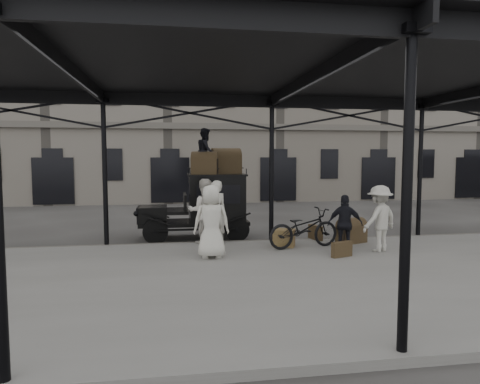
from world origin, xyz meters
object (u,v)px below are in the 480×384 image
Objects in this scene: taxi at (207,203)px; steamer_trunk_roof_near at (205,165)px; porter_left at (216,212)px; bicycle at (304,228)px; porter_official at (345,224)px; steamer_trunk_platform at (351,232)px.

steamer_trunk_roof_near reaches higher than taxi.
bicycle is at bearing 139.54° from porter_left.
porter_official is at bearing -29.15° from steamer_trunk_roof_near.
porter_official is at bearing -44.39° from taxi.
taxi is 1.92× the size of porter_left.
taxi is 2.31× the size of porter_official.
porter_left is at bearing -85.79° from taxi.
porter_official is at bearing -142.66° from bicycle.
taxi is 4.35× the size of steamer_trunk_roof_near.
taxi is at bearing -27.57° from porter_official.
steamer_trunk_roof_near is 5.10m from steamer_trunk_platform.
taxi is 1.31m from steamer_trunk_roof_near.
porter_official is (3.34, -1.70, -0.16)m from porter_left.
bicycle is (2.56, -2.61, -0.49)m from taxi.
porter_left is 2.63m from bicycle.
bicycle is at bearing -45.55° from taxi.
steamer_trunk_roof_near reaches higher than porter_official.
bicycle reaches higher than steamer_trunk_platform.
taxi is at bearing 130.66° from steamer_trunk_platform.
porter_official is 1.87× the size of steamer_trunk_platform.
steamer_trunk_platform is at bearing -10.78° from steamer_trunk_roof_near.
porter_left is 2.02m from steamer_trunk_roof_near.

